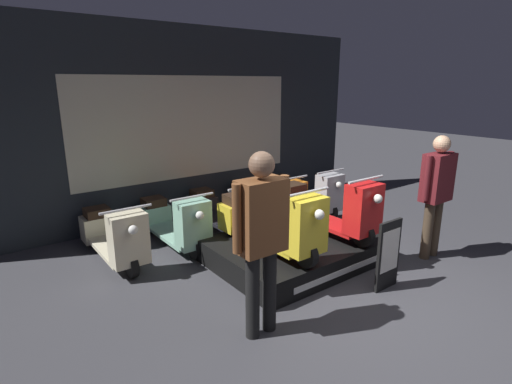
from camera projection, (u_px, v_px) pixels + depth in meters
ground_plane at (368, 307)px, 4.21m from camera, size 30.00×30.00×0.00m
shop_wall_back at (189, 124)px, 6.80m from camera, size 7.28×0.09×3.20m
display_platform at (296, 249)px, 5.29m from camera, size 2.16×1.58×0.30m
scooter_display_left at (270, 223)px, 4.84m from camera, size 0.62×1.74×0.88m
scooter_display_right at (326, 208)px, 5.40m from camera, size 0.62×1.74×0.88m
scooter_backrow_0 at (113, 235)px, 5.26m from camera, size 0.62×1.74×0.88m
scooter_backrow_1 at (173, 222)px, 5.76m from camera, size 0.62×1.74×0.88m
scooter_backrow_2 at (224, 211)px, 6.26m from camera, size 0.62×1.74×0.88m
scooter_backrow_3 at (267, 202)px, 6.76m from camera, size 0.62×1.74×0.88m
scooter_backrow_4 at (304, 193)px, 7.25m from camera, size 0.62×1.74×0.88m
person_left_browsing at (261, 230)px, 3.51m from camera, size 0.60×0.24×1.73m
person_right_browsing at (437, 187)px, 5.19m from camera, size 0.59×0.24×1.65m
price_sign_board at (388, 255)px, 4.49m from camera, size 0.37×0.04×0.82m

